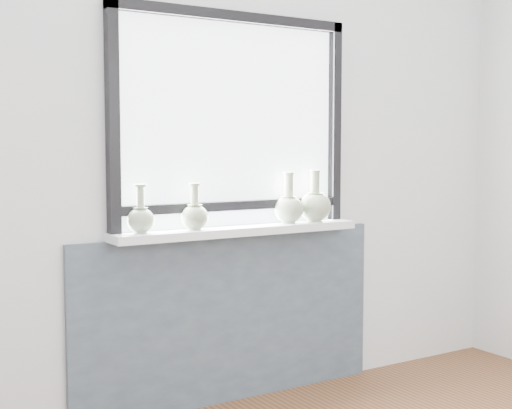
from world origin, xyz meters
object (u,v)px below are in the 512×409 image
vase_d (315,205)px  vase_c (289,207)px  vase_a (141,218)px  windowsill (239,231)px  vase_b (195,215)px

vase_d → vase_c: bearing=177.2°
vase_a → vase_c: bearing=0.0°
vase_c → vase_d: vase_d is taller
windowsill → vase_d: (0.46, -0.00, 0.11)m
windowsill → vase_a: 0.52m
vase_b → vase_c: 0.55m
vase_a → vase_c: size_ratio=0.85×
windowsill → vase_c: 0.32m
vase_d → vase_b: bearing=-179.2°
vase_b → vase_a: bearing=176.4°
vase_b → vase_d: bearing=0.8°
windowsill → vase_c: bearing=0.9°
vase_c → vase_d: 0.16m
vase_a → vase_d: (0.98, -0.01, 0.02)m
vase_a → vase_c: (0.82, 0.00, 0.01)m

